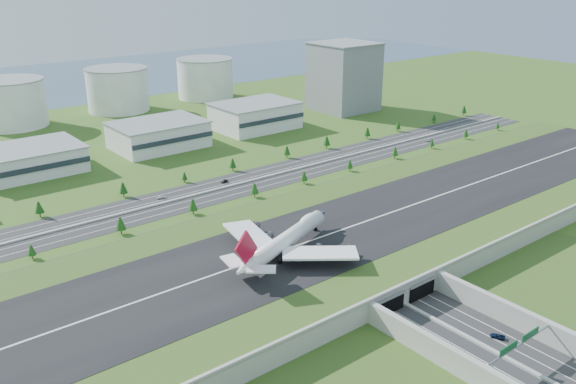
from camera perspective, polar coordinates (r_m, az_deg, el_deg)
ground at (r=260.38m, az=2.58°, el=-6.05°), size 1200.00×1200.00×0.00m
airfield_deck at (r=258.50m, az=2.61°, el=-5.24°), size 520.00×100.00×9.20m
underpass_road at (r=205.45m, az=21.73°, el=-14.58°), size 38.80×120.40×8.00m
sign_gantry_near at (r=205.18m, az=20.79°, el=-13.30°), size 38.70×0.70×9.80m
north_expressway at (r=331.59m, az=-8.24°, el=-0.20°), size 560.00×36.00×0.12m
tree_row at (r=334.36m, az=-7.16°, el=0.90°), size 504.17×48.71×8.41m
hangar_mid_a at (r=391.94m, az=-23.11°, el=2.75°), size 58.00×42.00×15.00m
hangar_mid_b at (r=420.22m, az=-12.03°, el=5.25°), size 58.00×42.00×17.00m
hangar_mid_c at (r=459.78m, az=-3.10°, el=7.12°), size 58.00×42.00×19.00m
office_tower at (r=519.36m, az=5.23°, el=10.66°), size 46.00×46.00×55.00m
fuel_tank_b at (r=508.64m, az=-24.48°, el=7.54°), size 50.00×50.00×35.00m
fuel_tank_c at (r=534.93m, az=-15.65°, el=9.19°), size 50.00×50.00×35.00m
fuel_tank_d at (r=572.75m, az=-7.75°, el=10.48°), size 50.00×50.00×35.00m
bay_water at (r=682.39m, az=-25.24°, el=8.86°), size 1200.00×260.00×0.06m
boeing_747 at (r=242.25m, az=-0.24°, el=-4.52°), size 63.97×59.35×20.75m
car_0 at (r=203.44m, az=18.54°, el=-15.39°), size 3.28×4.52×1.43m
car_2 at (r=219.13m, az=19.02°, el=-12.63°), size 4.06×5.39×1.36m
car_5 at (r=347.36m, az=-5.97°, el=1.03°), size 5.01×3.37×1.56m
car_6 at (r=437.61m, az=13.07°, el=4.74°), size 6.07×4.27×1.54m
car_7 at (r=328.59m, az=-11.85°, el=-0.50°), size 5.02×3.11×1.36m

